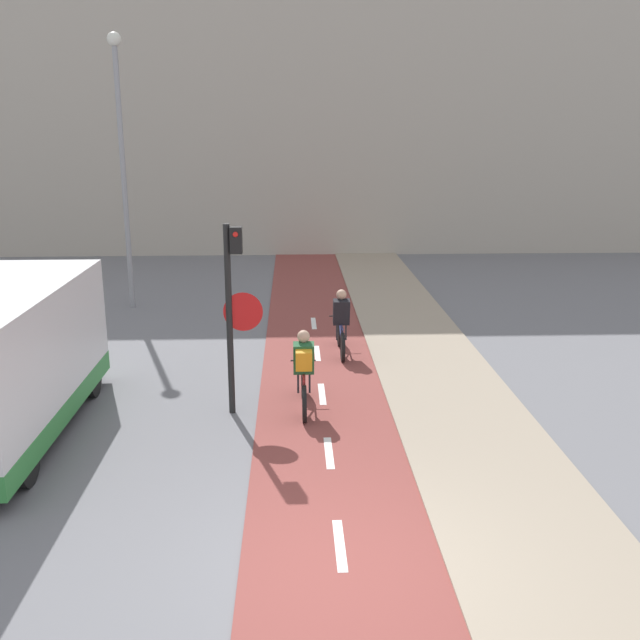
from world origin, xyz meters
TOP-DOWN VIEW (x-y plane):
  - ground_plane at (0.00, 0.00)m, footprint 120.00×120.00m
  - bike_lane at (0.00, 0.00)m, footprint 2.34×60.00m
  - sidewalk_strip at (2.37, 0.00)m, footprint 2.40×60.00m
  - building_row_background at (0.00, 23.31)m, footprint 60.00×5.20m
  - traffic_light_pole at (-1.53, 4.72)m, footprint 0.67×0.25m
  - street_lamp_far at (-4.99, 12.49)m, footprint 0.36×0.36m
  - cyclist_near at (-0.35, 4.78)m, footprint 0.46×1.77m
  - cyclist_far at (0.53, 8.00)m, footprint 0.46×1.75m
  - van at (-5.12, 3.89)m, footprint 1.93×5.29m

SIDE VIEW (x-z plane):
  - ground_plane at x=0.00m, z-range 0.00..0.00m
  - bike_lane at x=0.00m, z-range 0.00..0.02m
  - sidewalk_strip at x=2.37m, z-range 0.00..0.05m
  - cyclist_far at x=0.53m, z-range -0.07..1.39m
  - cyclist_near at x=-0.35m, z-range -0.03..1.44m
  - van at x=-5.12m, z-range -0.02..2.40m
  - traffic_light_pole at x=-1.53m, z-range 0.39..3.70m
  - street_lamp_far at x=-4.99m, z-range 0.77..7.96m
  - building_row_background at x=0.00m, z-range 0.01..11.78m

